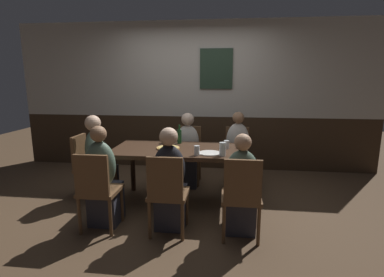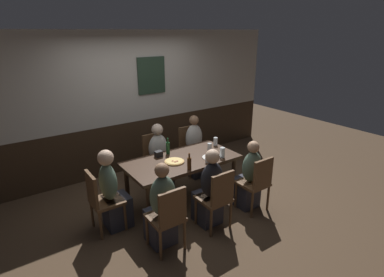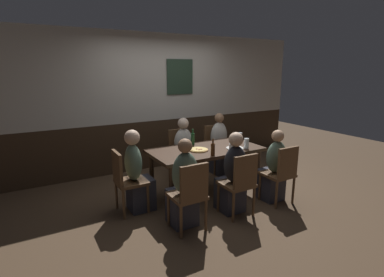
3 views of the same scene
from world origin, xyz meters
name	(u,v)px [view 3 (image 3 of 3)]	position (x,y,z in m)	size (l,w,h in m)	color
ground_plane	(205,193)	(0.00, 0.00, 0.00)	(12.00, 12.00, 0.00)	#4C3826
wall_back	(161,102)	(0.00, 1.65, 1.30)	(6.40, 0.13, 2.60)	#332316
dining_table	(206,154)	(0.00, 0.00, 0.66)	(1.72, 0.87, 0.74)	#382316
chair_mid_far	(180,151)	(0.00, 0.85, 0.50)	(0.40, 0.40, 0.88)	brown
chair_right_far	(215,146)	(0.76, 0.85, 0.50)	(0.40, 0.40, 0.88)	brown
chair_left_near	(190,193)	(-0.76, -0.85, 0.50)	(0.40, 0.40, 0.88)	brown
chair_head_west	(126,178)	(-1.28, 0.00, 0.50)	(0.40, 0.40, 0.88)	brown
chair_mid_near	(240,181)	(0.00, -0.85, 0.50)	(0.40, 0.40, 0.88)	brown
chair_right_near	(281,172)	(0.76, -0.85, 0.50)	(0.40, 0.40, 0.88)	brown
person_mid_far	(185,155)	(0.00, 0.69, 0.47)	(0.34, 0.37, 1.12)	#2D2D38
person_right_far	(220,148)	(0.76, 0.69, 0.48)	(0.34, 0.37, 1.14)	#2D2D38
person_left_near	(183,190)	(-0.76, -0.69, 0.48)	(0.34, 0.37, 1.14)	#2D2D38
person_head_west	(137,177)	(-1.11, 0.00, 0.49)	(0.37, 0.34, 1.15)	#2D2D38
person_mid_near	(232,179)	(0.00, -0.69, 0.48)	(0.34, 0.37, 1.14)	#2D2D38
person_right_near	(273,171)	(0.76, -0.68, 0.45)	(0.34, 0.37, 1.09)	#2D2D38
pizza	(198,150)	(-0.15, -0.03, 0.75)	(0.29, 0.29, 0.03)	tan
beer_glass_tall	(231,148)	(0.25, -0.31, 0.79)	(0.07, 0.07, 0.12)	silver
beer_glass_half	(234,140)	(0.59, 0.07, 0.79)	(0.07, 0.07, 0.10)	silver
pint_glass_amber	(246,144)	(0.55, -0.30, 0.81)	(0.08, 0.08, 0.16)	silver
pint_glass_pale	(240,137)	(0.80, 0.16, 0.80)	(0.07, 0.07, 0.14)	silver
beer_bottle_green	(193,139)	(-0.06, 0.30, 0.84)	(0.06, 0.06, 0.26)	#194723
beer_bottle_brown	(213,149)	(-0.11, -0.37, 0.84)	(0.06, 0.06, 0.24)	#42230F
plate_white_large	(235,148)	(0.40, -0.22, 0.75)	(0.27, 0.27, 0.01)	white
condiment_caddy	(183,144)	(-0.24, 0.29, 0.79)	(0.11, 0.09, 0.09)	black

